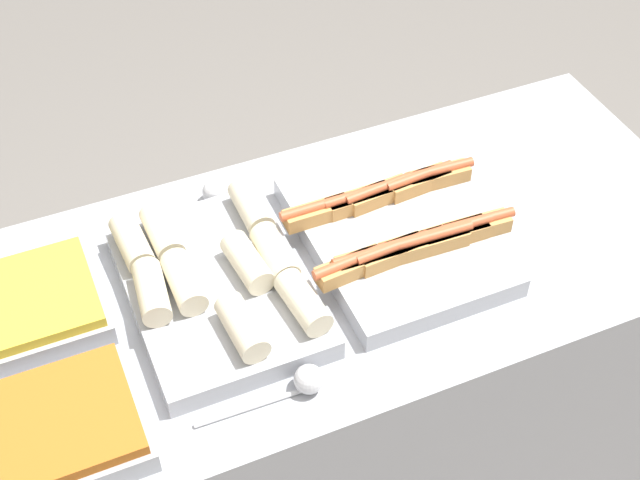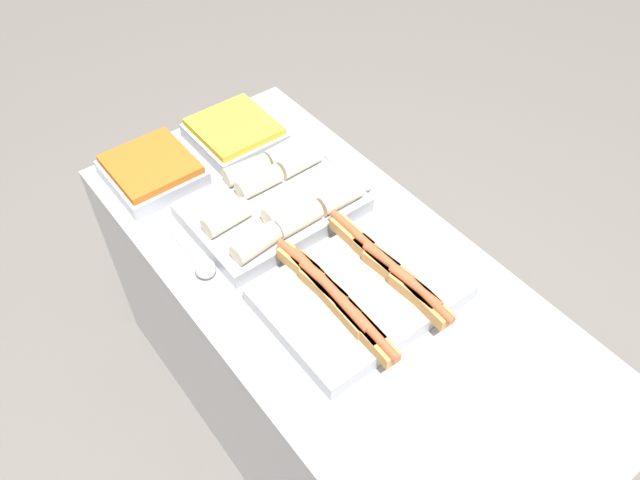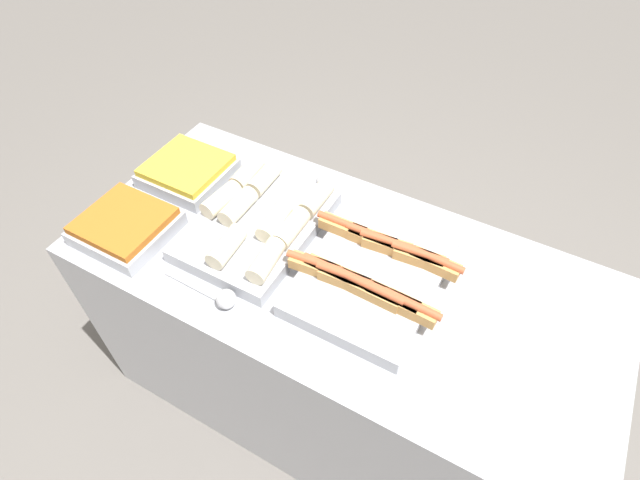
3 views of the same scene
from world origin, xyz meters
The scene contains 8 objects.
ground_plane centered at (0.00, 0.00, 0.00)m, with size 12.00×12.00×0.00m, color slate.
counter centered at (0.00, 0.00, 0.43)m, with size 1.67×0.78×0.86m.
tray_hotdogs centered at (0.11, 0.00, 0.90)m, with size 0.47×0.50×0.10m.
tray_wraps centered at (-0.29, 0.01, 0.91)m, with size 0.35×0.49×0.11m.
tray_side_front centered at (-0.65, -0.21, 0.90)m, with size 0.27×0.26×0.07m.
tray_side_back centered at (-0.65, 0.10, 0.90)m, with size 0.27×0.26×0.07m.
serving_spoon_near centered at (-0.22, -0.28, 0.89)m, with size 0.26×0.06×0.06m.
serving_spoon_far centered at (-0.22, 0.28, 0.89)m, with size 0.26×0.06×0.06m.
Camera 2 is at (0.83, -0.70, 2.20)m, focal length 35.00 mm.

